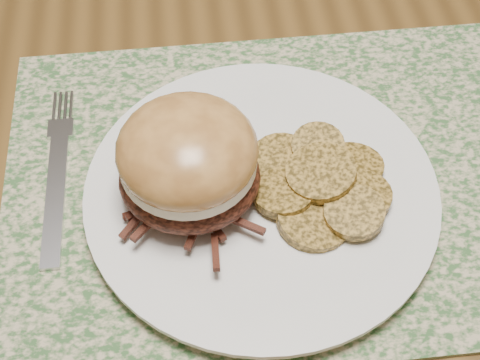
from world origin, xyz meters
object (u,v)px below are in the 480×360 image
object	(u,v)px
pork_sandwich	(188,162)
fork	(58,171)
dinner_plate	(261,193)
dining_table	(326,133)

from	to	relation	value
pork_sandwich	fork	bearing A→B (deg)	165.80
fork	dinner_plate	bearing A→B (deg)	-14.91
dinner_plate	pork_sandwich	bearing A→B (deg)	179.87
dining_table	dinner_plate	bearing A→B (deg)	-122.95
dinner_plate	fork	size ratio (longest dim) A/B	1.43
dinner_plate	fork	world-z (taller)	dinner_plate
dinner_plate	pork_sandwich	world-z (taller)	pork_sandwich
dinner_plate	pork_sandwich	distance (m)	0.07
dinner_plate	pork_sandwich	size ratio (longest dim) A/B	2.17
fork	dining_table	bearing A→B (deg)	20.06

